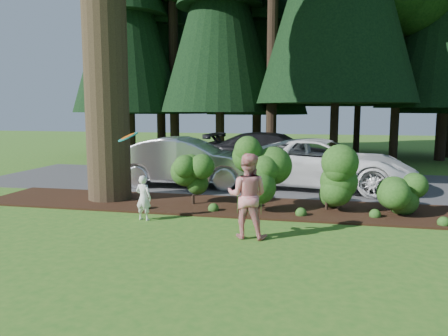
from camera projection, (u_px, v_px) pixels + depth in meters
name	position (u px, v px, depth m)	size (l,w,h in m)	color
ground	(245.00, 245.00, 8.56)	(80.00, 80.00, 0.00)	#2C641C
mulch_bed	(265.00, 208.00, 11.70)	(16.00, 2.50, 0.05)	black
driveway	(280.00, 182.00, 15.82)	(22.00, 6.00, 0.03)	#38383A
shrub_row	(295.00, 181.00, 11.33)	(6.53, 1.60, 1.61)	#204816
lily_cluster	(249.00, 196.00, 10.88)	(0.69, 0.09, 0.57)	#204816
car_silver_wagon	(187.00, 162.00, 14.97)	(1.75, 5.03, 1.66)	silver
car_white_suv	(323.00, 164.00, 14.55)	(2.73, 5.92, 1.65)	white
car_dark_suv	(275.00, 153.00, 18.02)	(2.33, 5.73, 1.66)	black
child	(143.00, 198.00, 10.43)	(0.40, 0.26, 1.09)	white
adult	(247.00, 196.00, 8.96)	(0.85, 0.67, 1.76)	red
frisbee	(128.00, 137.00, 10.30)	(0.52, 0.50, 0.30)	#178280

